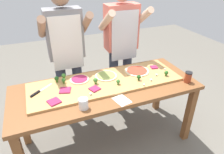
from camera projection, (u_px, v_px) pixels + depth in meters
ground_plane at (107, 140)px, 2.44m from camera, size 8.00×8.00×0.00m
prep_table at (106, 94)px, 2.11m from camera, size 1.89×0.75×0.76m
cutting_board at (106, 82)px, 2.12m from camera, size 1.58×0.51×0.02m
chefs_knife at (39, 92)px, 1.93m from camera, size 0.22×0.19×0.02m
pizza_whole_beet_magenta at (79, 79)px, 2.13m from camera, size 0.20×0.20×0.02m
pizza_whole_pesto_green at (106, 76)px, 2.20m from camera, size 0.24×0.24×0.02m
pizza_whole_tomato_red at (137, 71)px, 2.29m from camera, size 0.27×0.27×0.02m
pizza_slice_near_left at (154, 67)px, 2.37m from camera, size 0.09×0.09×0.01m
pizza_slice_far_left at (95, 89)px, 1.97m from camera, size 0.12×0.12×0.01m
pizza_slice_far_right at (65, 90)px, 1.95m from camera, size 0.13×0.13×0.01m
pizza_slice_near_right at (54, 102)px, 1.79m from camera, size 0.13×0.13×0.01m
broccoli_floret_front_left at (118, 82)px, 2.04m from camera, size 0.04×0.04×0.05m
broccoli_floret_back_right at (57, 79)px, 2.07m from camera, size 0.04×0.04×0.07m
broccoli_floret_front_mid at (64, 76)px, 2.13m from camera, size 0.05×0.05×0.06m
broccoli_floret_center_right at (64, 80)px, 2.06m from camera, size 0.04×0.04×0.06m
broccoli_floret_back_mid at (139, 77)px, 2.11m from camera, size 0.04×0.04×0.06m
broccoli_floret_center_left at (95, 80)px, 2.04m from camera, size 0.05×0.05×0.07m
broccoli_floret_front_right at (166, 73)px, 2.19m from camera, size 0.04×0.04×0.06m
cheese_crumble_a at (156, 75)px, 2.20m from camera, size 0.03×0.03×0.02m
cheese_crumble_b at (151, 80)px, 2.11m from camera, size 0.02×0.02×0.02m
cheese_crumble_c at (91, 94)px, 1.88m from camera, size 0.02×0.02×0.02m
cheese_crumble_d at (144, 85)px, 2.03m from camera, size 0.02×0.02×0.02m
cheese_crumble_e at (165, 69)px, 2.32m from camera, size 0.02×0.02×0.02m
flour_cup at (83, 104)px, 1.73m from camera, size 0.08×0.08×0.10m
sauce_jar at (188, 77)px, 2.11m from camera, size 0.07×0.07×0.12m
recipe_note at (122, 100)px, 1.85m from camera, size 0.16×0.18×0.00m
cook_left at (66, 49)px, 2.33m from camera, size 0.54×0.39×1.67m
cook_right at (121, 41)px, 2.56m from camera, size 0.54×0.39×1.67m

